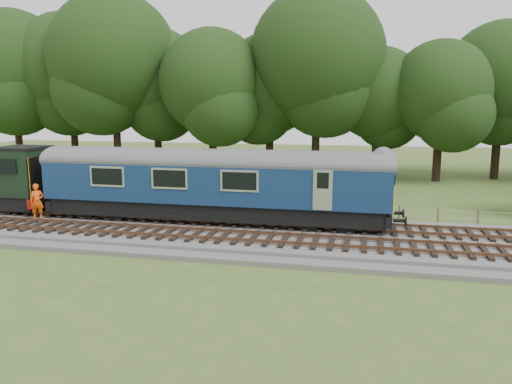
# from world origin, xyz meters

# --- Properties ---
(ground) EXTENTS (120.00, 120.00, 0.00)m
(ground) POSITION_xyz_m (0.00, 0.00, 0.00)
(ground) COLOR #415C22
(ground) RESTS_ON ground
(ballast) EXTENTS (70.00, 7.00, 0.35)m
(ballast) POSITION_xyz_m (0.00, 0.00, 0.17)
(ballast) COLOR #4C4C4F
(ballast) RESTS_ON ground
(track_north) EXTENTS (67.20, 2.40, 0.21)m
(track_north) POSITION_xyz_m (0.00, 1.40, 0.42)
(track_north) COLOR black
(track_north) RESTS_ON ballast
(track_south) EXTENTS (67.20, 2.40, 0.21)m
(track_south) POSITION_xyz_m (0.00, -1.60, 0.42)
(track_south) COLOR black
(track_south) RESTS_ON ballast
(fence) EXTENTS (64.00, 0.12, 1.00)m
(fence) POSITION_xyz_m (0.00, 4.50, 0.00)
(fence) COLOR #6B6054
(fence) RESTS_ON ground
(tree_line) EXTENTS (70.00, 8.00, 18.00)m
(tree_line) POSITION_xyz_m (0.00, 22.00, 0.00)
(tree_line) COLOR black
(tree_line) RESTS_ON ground
(dmu_railcar) EXTENTS (18.05, 2.86, 3.88)m
(dmu_railcar) POSITION_xyz_m (-3.56, 1.40, 2.61)
(dmu_railcar) COLOR black
(dmu_railcar) RESTS_ON ground
(worker) EXTENTS (0.83, 0.73, 1.90)m
(worker) POSITION_xyz_m (-12.94, -0.08, 1.30)
(worker) COLOR #FF520D
(worker) RESTS_ON ballast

